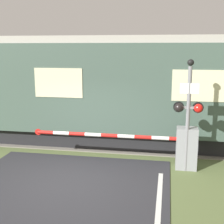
# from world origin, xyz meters

# --- Properties ---
(ground_plane) EXTENTS (80.00, 80.00, 0.00)m
(ground_plane) POSITION_xyz_m (0.00, 0.00, 0.00)
(ground_plane) COLOR #5B6B3D
(track_bed) EXTENTS (36.00, 3.20, 0.13)m
(track_bed) POSITION_xyz_m (0.00, 4.05, 0.02)
(track_bed) COLOR slate
(track_bed) RESTS_ON ground_plane
(train) EXTENTS (16.37, 3.17, 3.86)m
(train) POSITION_xyz_m (-1.05, 4.05, 1.98)
(train) COLOR black
(train) RESTS_ON ground_plane
(crossing_barrier) EXTENTS (4.96, 0.44, 1.23)m
(crossing_barrier) POSITION_xyz_m (2.77, 1.58, 0.66)
(crossing_barrier) COLOR gray
(crossing_barrier) RESTS_ON ground_plane
(signal_post) EXTENTS (0.83, 0.26, 3.18)m
(signal_post) POSITION_xyz_m (3.09, 1.39, 1.81)
(signal_post) COLOR gray
(signal_post) RESTS_ON ground_plane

